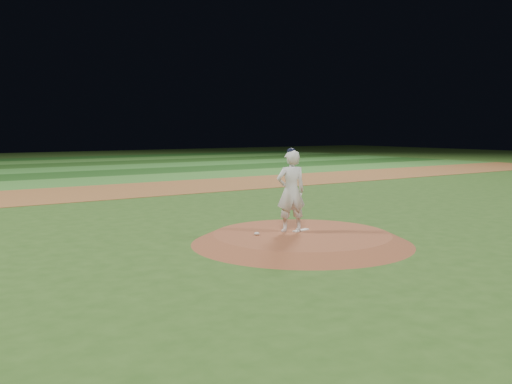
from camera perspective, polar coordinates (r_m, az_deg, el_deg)
name	(u,v)px	position (r m, az deg, el deg)	size (l,w,h in m)	color
ground	(302,243)	(14.29, 4.59, -5.12)	(120.00, 120.00, 0.00)	#2B501A
infield_dirt_band	(104,192)	(26.52, -14.94, 0.03)	(70.00, 6.00, 0.02)	brown
outfield_stripe_0	(68,182)	(31.72, -18.32, 0.93)	(70.00, 5.00, 0.02)	#36742A
outfield_stripe_1	(43,176)	(36.53, -20.55, 1.52)	(70.00, 5.00, 0.02)	#194516
outfield_stripe_2	(23,171)	(41.39, -22.26, 1.98)	(70.00, 5.00, 0.02)	#307129
outfield_stripe_3	(7,167)	(46.27, -23.61, 2.33)	(70.00, 5.00, 0.02)	#1D4616
pitchers_mound	(302,238)	(14.26, 4.60, -4.63)	(5.50, 5.50, 0.25)	brown
pitching_rubber	(301,230)	(14.58, 4.51, -3.84)	(0.52, 0.13, 0.03)	white
rosin_bag	(257,234)	(13.95, 0.08, -4.18)	(0.13, 0.13, 0.07)	beige
pitcher_on_mound	(291,191)	(14.32, 3.52, 0.12)	(0.86, 0.70, 2.11)	silver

